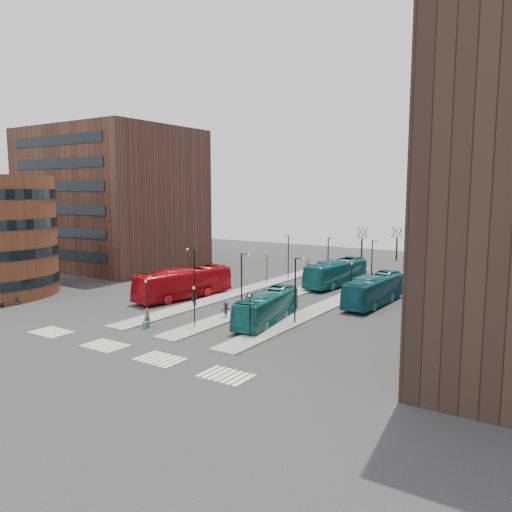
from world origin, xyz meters
The scene contains 20 objects.
ground centered at (0.00, 0.00, 0.00)m, with size 160.00×160.00×0.00m, color #2A2A2C.
island_left centered at (-4.00, 30.00, 0.07)m, with size 2.50×45.00×0.15m, color gray.
island_mid centered at (2.00, 30.00, 0.07)m, with size 2.50×45.00×0.15m, color gray.
island_right centered at (8.00, 30.00, 0.07)m, with size 2.50×45.00×0.15m, color gray.
suitcase centered at (-1.88, 9.39, 0.30)m, with size 0.49×0.39×0.61m, color navy.
red_bus centered at (-7.47, 20.90, 1.74)m, with size 2.92×12.50×3.48m, color #B50D18.
teal_bus_a centered at (6.15, 17.03, 1.46)m, with size 2.46×10.50×2.92m, color #136362.
teal_bus_b centered at (4.03, 37.51, 1.69)m, with size 2.84×12.12×3.38m, color #145F67.
teal_bus_c centered at (11.94, 29.73, 1.61)m, with size 2.70×11.53×3.21m, color #145967.
teal_bus_d centered at (12.05, 47.79, 1.63)m, with size 2.75×11.74×3.27m, color #146565.
traveller centered at (-2.26, 9.95, 0.84)m, with size 0.61×0.40×1.67m, color brown.
commuter_a centered at (-4.25, 18.89, 0.85)m, with size 0.82×0.64×1.70m, color black.
commuter_b centered at (3.43, 17.08, 0.77)m, with size 0.90×0.37×1.53m, color black.
commuter_c centered at (2.00, 16.15, 0.81)m, with size 1.05×0.60×1.62m, color black.
bicycle_far centered at (-21.00, 8.42, 0.49)m, with size 0.65×1.85×0.97m, color gray.
crosswalk_stripes centered at (1.75, 4.00, 0.01)m, with size 22.35×2.40×0.01m.
office_block centered at (-34.00, 33.98, 11.00)m, with size 25.00×20.12×22.00m.
sign_poles centered at (1.60, 23.00, 2.41)m, with size 12.45×22.12×3.65m.
lamp_posts centered at (2.64, 28.00, 3.58)m, with size 14.04×20.24×6.12m.
bare_trees centered at (2.67, 62.67, 2.72)m, with size 10.97×8.14×5.90m.
Camera 1 is at (30.18, -21.71, 12.24)m, focal length 35.00 mm.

